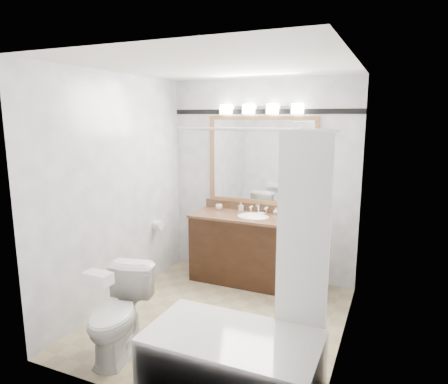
% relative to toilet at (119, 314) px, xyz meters
% --- Properties ---
extents(room, '(2.42, 2.62, 2.52)m').
position_rel_toilet_xyz_m(room, '(0.54, 0.89, 0.88)').
color(room, tan).
rests_on(room, ground).
extents(vanity, '(1.53, 0.58, 0.97)m').
position_rel_toilet_xyz_m(vanity, '(0.54, 1.91, 0.07)').
color(vanity, black).
rests_on(vanity, ground).
extents(mirror, '(1.40, 0.04, 1.10)m').
position_rel_toilet_xyz_m(mirror, '(0.54, 2.18, 1.13)').
color(mirror, '#A6794B').
rests_on(mirror, room).
extents(vanity_light_bar, '(1.02, 0.14, 0.12)m').
position_rel_toilet_xyz_m(vanity_light_bar, '(0.54, 2.12, 1.76)').
color(vanity_light_bar, silver).
rests_on(vanity_light_bar, room).
extents(accent_stripe, '(2.40, 0.01, 0.06)m').
position_rel_toilet_xyz_m(accent_stripe, '(0.54, 2.19, 1.73)').
color(accent_stripe, black).
rests_on(accent_stripe, room).
extents(bathtub, '(1.30, 0.75, 1.96)m').
position_rel_toilet_xyz_m(bathtub, '(1.10, -0.01, -0.09)').
color(bathtub, white).
rests_on(bathtub, ground).
extents(tp_roll, '(0.11, 0.12, 0.12)m').
position_rel_toilet_xyz_m(tp_roll, '(-0.60, 1.56, 0.33)').
color(tp_roll, white).
rests_on(tp_roll, room).
extents(toilet, '(0.55, 0.80, 0.74)m').
position_rel_toilet_xyz_m(toilet, '(0.00, 0.00, 0.00)').
color(toilet, white).
rests_on(toilet, ground).
extents(tissue_box, '(0.23, 0.13, 0.09)m').
position_rel_toilet_xyz_m(tissue_box, '(0.00, -0.23, 0.42)').
color(tissue_box, white).
rests_on(tissue_box, toilet).
extents(coffee_maker, '(0.18, 0.23, 0.36)m').
position_rel_toilet_xyz_m(coffee_maker, '(1.18, 1.93, 0.66)').
color(coffee_maker, black).
rests_on(coffee_maker, vanity).
extents(cup_left, '(0.10, 0.10, 0.07)m').
position_rel_toilet_xyz_m(cup_left, '(0.02, 2.06, 0.51)').
color(cup_left, white).
rests_on(cup_left, vanity).
extents(soap_bottle_a, '(0.06, 0.07, 0.11)m').
position_rel_toilet_xyz_m(soap_bottle_a, '(0.30, 2.12, 0.53)').
color(soap_bottle_a, white).
rests_on(soap_bottle_a, vanity).
extents(soap_bottle_b, '(0.09, 0.09, 0.08)m').
position_rel_toilet_xyz_m(soap_bottle_b, '(0.77, 2.11, 0.52)').
color(soap_bottle_b, white).
rests_on(soap_bottle_b, vanity).
extents(soap_bar, '(0.08, 0.06, 0.03)m').
position_rel_toilet_xyz_m(soap_bar, '(0.61, 2.03, 0.49)').
color(soap_bar, beige).
rests_on(soap_bar, vanity).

